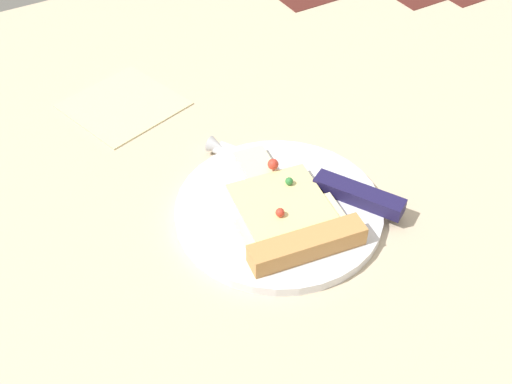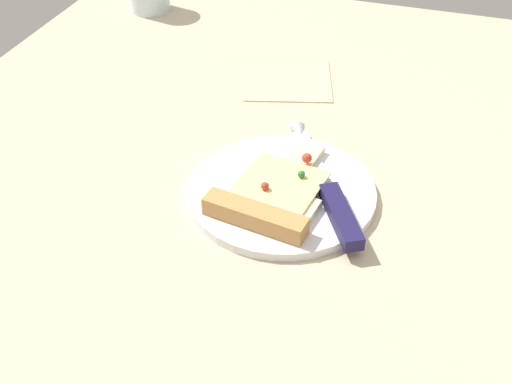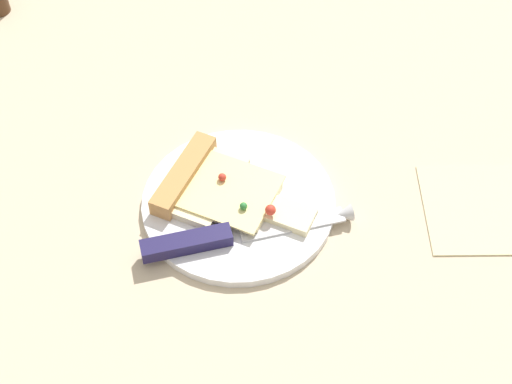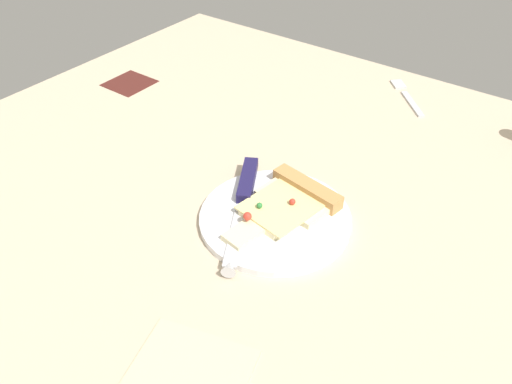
% 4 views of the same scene
% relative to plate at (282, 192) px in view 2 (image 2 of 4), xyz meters
% --- Properties ---
extents(ground_plane, '(1.19, 1.19, 0.03)m').
position_rel_plate_xyz_m(ground_plane, '(0.01, -0.07, -0.02)').
color(ground_plane, '#C6B293').
rests_on(ground_plane, ground).
extents(plate, '(0.22, 0.22, 0.01)m').
position_rel_plate_xyz_m(plate, '(0.00, 0.00, 0.00)').
color(plate, silver).
rests_on(plate, ground_plane).
extents(pizza_slice, '(0.18, 0.12, 0.03)m').
position_rel_plate_xyz_m(pizza_slice, '(-0.03, 0.00, 0.01)').
color(pizza_slice, beige).
rests_on(pizza_slice, plate).
extents(knife, '(0.22, 0.14, 0.02)m').
position_rel_plate_xyz_m(knife, '(0.00, -0.06, 0.01)').
color(knife, silver).
rests_on(knife, plate).
extents(napkin, '(0.16, 0.16, 0.00)m').
position_rel_plate_xyz_m(napkin, '(0.27, 0.07, -0.00)').
color(napkin, beige).
rests_on(napkin, ground_plane).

